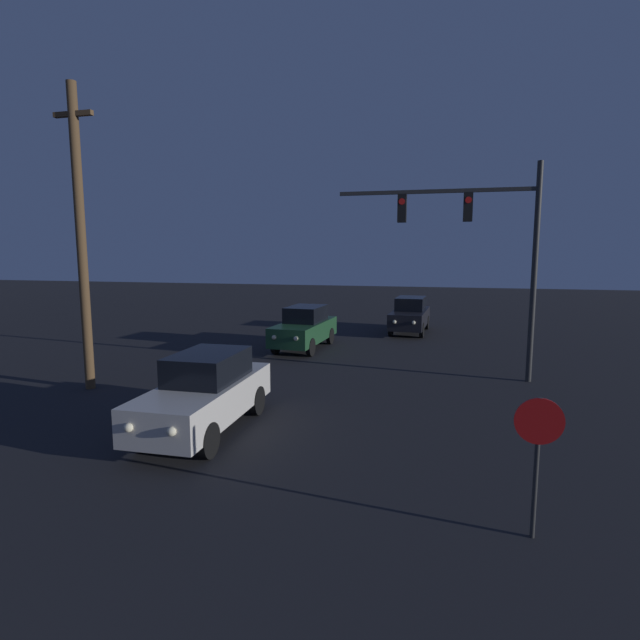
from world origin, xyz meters
name	(u,v)px	position (x,y,z in m)	size (l,w,h in m)	color
car_near	(206,392)	(-1.91, 10.37, 0.91)	(1.71, 4.59, 1.81)	beige
car_mid	(305,328)	(-2.36, 20.40, 0.91)	(1.88, 4.64, 1.81)	#1E4728
car_far	(410,315)	(1.71, 25.83, 0.91)	(1.86, 4.64, 1.81)	black
traffic_signal_mast	(483,236)	(4.47, 16.90, 4.59)	(6.26, 0.30, 6.84)	#2D2D2D
stop_sign	(538,442)	(4.69, 7.49, 1.45)	(0.67, 0.07, 2.09)	#2D2D2D
utility_pole	(81,237)	(-6.99, 12.82, 4.54)	(1.24, 0.28, 8.85)	brown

